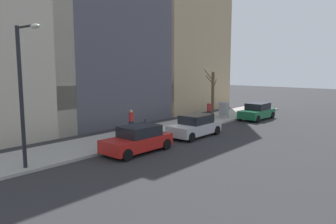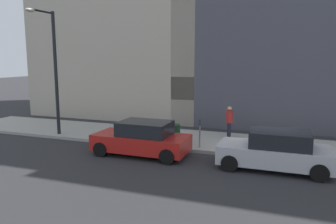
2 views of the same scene
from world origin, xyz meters
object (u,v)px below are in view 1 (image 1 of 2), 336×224
pedestrian_near_meter (209,110)px  office_tower_left (165,16)px  streetlamp (23,85)px  office_block_center (78,10)px  utility_box (224,110)px  parking_meter (145,127)px  trash_bin (125,135)px  pedestrian_midblock (131,120)px  parked_car_silver (195,126)px  parked_car_red (138,140)px  parked_car_green (257,112)px  bare_tree (213,93)px

pedestrian_near_meter → office_tower_left: (9.39, -5.03, 9.51)m
streetlamp → office_block_center: size_ratio=0.33×
utility_box → parking_meter: bearing=94.3°
parking_meter → trash_bin: bearing=72.1°
trash_bin → office_block_center: bearing=-22.1°
parking_meter → utility_box: size_ratio=0.94×
pedestrian_midblock → parked_car_silver: bearing=-165.6°
parked_car_silver → streetlamp: (1.38, 11.37, 3.28)m
parking_meter → pedestrian_midblock: bearing=-22.6°
parked_car_red → streetlamp: size_ratio=0.65×
office_tower_left → office_block_center: (0.72, 11.32, -0.65)m
parked_car_green → office_block_center: office_block_center is taller
utility_box → office_tower_left: 14.06m
parking_meter → pedestrian_near_meter: (1.14, -9.28, 0.11)m
parked_car_green → parking_meter: size_ratio=3.13×
parked_car_green → pedestrian_midblock: bearing=73.0°
bare_tree → parked_car_silver: bearing=114.7°
parked_car_red → bare_tree: (3.72, -13.67, 1.61)m
office_tower_left → pedestrian_midblock: bearing=121.6°
pedestrian_midblock → office_block_center: size_ratio=0.08×
parked_car_green → parked_car_silver: same height
pedestrian_near_meter → office_tower_left: 14.28m
bare_tree → utility_box: bearing=174.9°
parked_car_silver → utility_box: bearing=-73.4°
streetlamp → parked_car_silver: bearing=-96.9°
parked_car_silver → streetlamp: streetlamp is taller
parked_car_red → utility_box: utility_box is taller
streetlamp → pedestrian_midblock: (2.48, -8.94, -2.93)m
bare_tree → office_block_center: office_block_center is taller
parked_car_silver → office_block_center: office_block_center is taller
parked_car_red → utility_box: (2.40, -13.55, 0.11)m
pedestrian_midblock → parking_meter: bearing=139.7°
utility_box → office_tower_left: size_ratio=0.07×
parking_meter → bare_tree: (2.17, -11.46, 1.36)m
trash_bin → parked_car_silver: bearing=-112.7°
parked_car_silver → utility_box: 8.30m
bare_tree → parked_car_red: bearing=105.2°
parking_meter → office_tower_left: 20.21m
parked_car_red → pedestrian_near_meter: 11.81m
streetlamp → pedestrian_near_meter: size_ratio=3.92×
pedestrian_midblock → streetlamp: bearing=87.8°
parking_meter → streetlamp: bearing=91.2°
utility_box → office_block_center: (10.40, 8.34, 9.09)m
pedestrian_midblock → office_block_center: bearing=-30.5°
utility_box → office_block_center: office_block_center is taller
bare_tree → pedestrian_near_meter: size_ratio=2.69×
parking_meter → utility_box: bearing=-85.7°
parked_car_red → trash_bin: 2.17m
parked_car_red → streetlamp: streetlamp is taller
parked_car_silver → pedestrian_midblock: 4.58m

